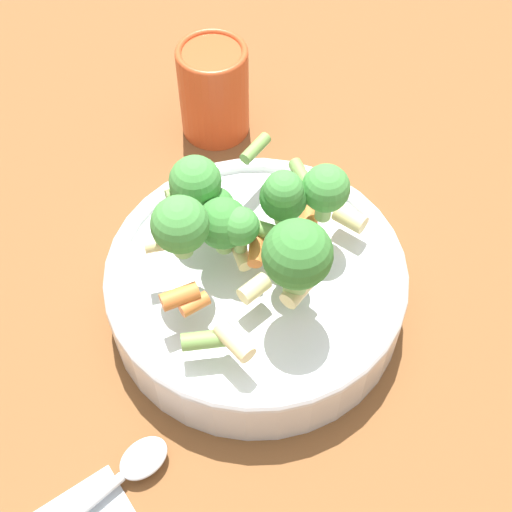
{
  "coord_description": "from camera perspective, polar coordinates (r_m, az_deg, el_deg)",
  "views": [
    {
      "loc": [
        -0.27,
        -0.13,
        0.48
      ],
      "look_at": [
        0.0,
        0.0,
        0.07
      ],
      "focal_mm": 50.0,
      "sensor_mm": 36.0,
      "label": 1
    }
  ],
  "objects": [
    {
      "name": "ground_plane",
      "position": [
        0.57,
        0.0,
        -3.9
      ],
      "size": [
        3.0,
        3.0,
        0.0
      ],
      "primitive_type": "plane",
      "color": "brown"
    },
    {
      "name": "bowl",
      "position": [
        0.55,
        0.0,
        -2.31
      ],
      "size": [
        0.23,
        0.23,
        0.05
      ],
      "color": "silver",
      "rests_on": "ground_plane"
    },
    {
      "name": "pasta_salad",
      "position": [
        0.49,
        -0.26,
        2.69
      ],
      "size": [
        0.19,
        0.14,
        0.09
      ],
      "color": "#8CB766",
      "rests_on": "bowl"
    },
    {
      "name": "cup",
      "position": [
        0.67,
        -3.4,
        13.16
      ],
      "size": [
        0.06,
        0.06,
        0.09
      ],
      "color": "#CC4C23",
      "rests_on": "ground_plane"
    },
    {
      "name": "spoon",
      "position": [
        0.51,
        -12.79,
        -18.45
      ],
      "size": [
        0.18,
        0.08,
        0.01
      ],
      "rotation": [
        0.0,
        0.0,
        5.92
      ],
      "color": "silver",
      "rests_on": "napkin"
    }
  ]
}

